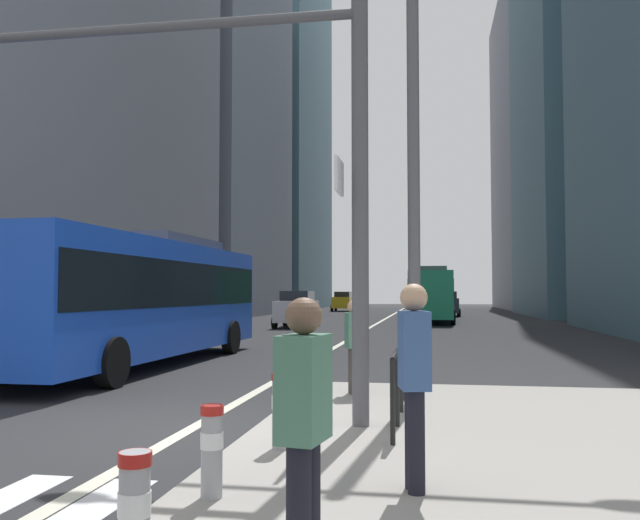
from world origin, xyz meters
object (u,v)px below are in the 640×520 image
object	(u,v)px
bollard_right	(280,406)
city_bus_red_receding	(433,293)
traffic_signal_gantry	(208,127)
car_oncoming_mid	(343,301)
car_receding_near	(447,304)
car_oncoming_far	(297,309)
pedestrian_far	(353,342)
street_lamp_post	(413,84)
pedestrian_walking	(414,374)
bollard_front	(134,512)
city_bus_blue_oncoming	(141,293)
bollard_back	(305,386)
car_receding_far	(439,302)
bollard_left	(212,446)
pedestrian_waiting	(304,422)

from	to	relation	value
bollard_right	city_bus_red_receding	bearing A→B (deg)	87.19
traffic_signal_gantry	bollard_right	world-z (taller)	traffic_signal_gantry
car_oncoming_mid	car_receding_near	bearing A→B (deg)	-52.30
car_oncoming_far	pedestrian_far	distance (m)	24.30
street_lamp_post	pedestrian_walking	world-z (taller)	street_lamp_post
city_bus_red_receding	bollard_front	distance (m)	38.87
city_bus_blue_oncoming	car_oncoming_mid	world-z (taller)	city_bus_blue_oncoming
car_receding_near	bollard_front	bearing A→B (deg)	-93.30
car_oncoming_far	bollard_back	world-z (taller)	car_oncoming_far
car_receding_near	car_oncoming_far	bearing A→B (deg)	-114.35
car_receding_far	pedestrian_walking	xyz separation A→B (m)	(-0.80, -58.46, 0.16)
pedestrian_walking	pedestrian_far	xyz separation A→B (m)	(-1.16, 5.39, -0.14)
car_receding_far	bollard_right	world-z (taller)	car_receding_far
bollard_right	bollard_back	bearing A→B (deg)	89.55
city_bus_red_receding	bollard_front	size ratio (longest dim) A/B	13.80
bollard_front	bollard_left	distance (m)	1.72
bollard_front	car_receding_near	bearing A→B (deg)	86.70
street_lamp_post	bollard_back	xyz separation A→B (m)	(-1.36, -2.26, -4.65)
street_lamp_post	pedestrian_far	size ratio (longest dim) A/B	5.09
pedestrian_waiting	bollard_front	bearing A→B (deg)	-164.11
car_oncoming_far	car_receding_near	bearing A→B (deg)	65.65
street_lamp_post	pedestrian_waiting	xyz separation A→B (m)	(-0.49, -6.93, -4.20)
city_bus_red_receding	city_bus_blue_oncoming	bearing A→B (deg)	-105.48
bollard_right	pedestrian_waiting	xyz separation A→B (m)	(0.89, -3.25, 0.47)
traffic_signal_gantry	pedestrian_waiting	world-z (taller)	traffic_signal_gantry
street_lamp_post	bollard_back	size ratio (longest dim) A/B	9.24
traffic_signal_gantry	car_receding_far	bearing A→B (deg)	86.27
city_bus_blue_oncoming	pedestrian_waiting	distance (m)	13.64
car_receding_near	traffic_signal_gantry	world-z (taller)	traffic_signal_gantry
traffic_signal_gantry	bollard_front	size ratio (longest dim) A/B	7.95
car_receding_far	pedestrian_waiting	size ratio (longest dim) A/B	2.76
street_lamp_post	city_bus_blue_oncoming	bearing A→B (deg)	144.36
bollard_left	pedestrian_waiting	size ratio (longest dim) A/B	0.46
car_oncoming_mid	traffic_signal_gantry	bearing A→B (deg)	-84.26
city_bus_red_receding	pedestrian_waiting	size ratio (longest dim) A/B	6.44
street_lamp_post	car_oncoming_far	bearing A→B (deg)	105.88
pedestrian_walking	pedestrian_waiting	bearing A→B (deg)	-107.56
city_bus_blue_oncoming	bollard_left	bearing A→B (deg)	-62.54
city_bus_red_receding	car_oncoming_far	bearing A→B (deg)	-133.25
city_bus_red_receding	car_oncoming_mid	size ratio (longest dim) A/B	2.58
pedestrian_far	traffic_signal_gantry	bearing A→B (deg)	-121.96
bollard_back	pedestrian_waiting	world-z (taller)	pedestrian_waiting
bollard_front	car_receding_far	bearing A→B (deg)	87.78
car_oncoming_mid	car_receding_near	xyz separation A→B (m)	(9.89, -12.79, 0.00)
pedestrian_far	pedestrian_walking	bearing A→B (deg)	-77.84
car_receding_far	traffic_signal_gantry	bearing A→B (deg)	-93.73
street_lamp_post	pedestrian_far	xyz separation A→B (m)	(-1.04, 0.38, -4.27)
bollard_left	bollard_right	world-z (taller)	bollard_right
car_receding_near	car_oncoming_far	size ratio (longest dim) A/B	1.06
city_bus_red_receding	pedestrian_far	xyz separation A→B (m)	(-1.39, -31.23, -0.82)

